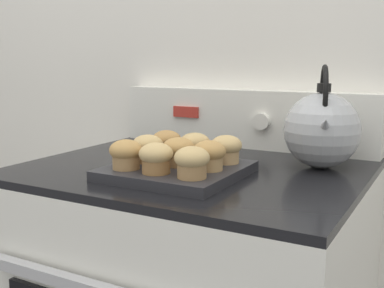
{
  "coord_description": "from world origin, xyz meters",
  "views": [
    {
      "loc": [
        0.53,
        -0.63,
        1.14
      ],
      "look_at": [
        0.05,
        0.23,
        0.96
      ],
      "focal_mm": 45.0,
      "sensor_mm": 36.0,
      "label": 1
    }
  ],
  "objects": [
    {
      "name": "muffin_r0_c2",
      "position": [
        0.09,
        0.15,
        0.94
      ],
      "size": [
        0.07,
        0.07,
        0.06
      ],
      "color": "#A37A4C",
      "rests_on": "muffin_pan"
    },
    {
      "name": "muffin_r1_c1",
      "position": [
        0.02,
        0.23,
        0.94
      ],
      "size": [
        0.07,
        0.07,
        0.06
      ],
      "color": "#A37A4C",
      "rests_on": "muffin_pan"
    },
    {
      "name": "muffin_r2_c1",
      "position": [
        0.02,
        0.31,
        0.94
      ],
      "size": [
        0.07,
        0.07,
        0.06
      ],
      "color": "#A37A4C",
      "rests_on": "muffin_pan"
    },
    {
      "name": "muffin_r2_c2",
      "position": [
        0.09,
        0.31,
        0.94
      ],
      "size": [
        0.07,
        0.07,
        0.06
      ],
      "color": "tan",
      "rests_on": "muffin_pan"
    },
    {
      "name": "muffin_r1_c0",
      "position": [
        -0.06,
        0.23,
        0.94
      ],
      "size": [
        0.07,
        0.07,
        0.06
      ],
      "color": "olive",
      "rests_on": "muffin_pan"
    },
    {
      "name": "muffin_r1_c2",
      "position": [
        0.09,
        0.23,
        0.94
      ],
      "size": [
        0.07,
        0.07,
        0.06
      ],
      "color": "tan",
      "rests_on": "muffin_pan"
    },
    {
      "name": "tea_kettle",
      "position": [
        0.26,
        0.46,
        0.98
      ],
      "size": [
        0.17,
        0.21,
        0.24
      ],
      "color": "#ADAFB5",
      "rests_on": "stove_range"
    },
    {
      "name": "muffin_pan",
      "position": [
        0.01,
        0.23,
        0.9
      ],
      "size": [
        0.27,
        0.27,
        0.02
      ],
      "color": "#28282D",
      "rests_on": "stove_range"
    },
    {
      "name": "muffin_r2_c0",
      "position": [
        -0.06,
        0.31,
        0.94
      ],
      "size": [
        0.07,
        0.07,
        0.06
      ],
      "color": "olive",
      "rests_on": "muffin_pan"
    },
    {
      "name": "muffin_r0_c1",
      "position": [
        0.01,
        0.15,
        0.94
      ],
      "size": [
        0.07,
        0.07,
        0.06
      ],
      "color": "olive",
      "rests_on": "muffin_pan"
    },
    {
      "name": "muffin_r0_c0",
      "position": [
        -0.07,
        0.16,
        0.94
      ],
      "size": [
        0.07,
        0.07,
        0.06
      ],
      "color": "#A37A4C",
      "rests_on": "muffin_pan"
    },
    {
      "name": "wall_back",
      "position": [
        0.0,
        0.67,
        1.2
      ],
      "size": [
        8.0,
        0.05,
        2.4
      ],
      "color": "white",
      "rests_on": "ground_plane"
    },
    {
      "name": "control_panel",
      "position": [
        0.0,
        0.62,
        0.97
      ],
      "size": [
        0.75,
        0.07,
        0.16
      ],
      "color": "white",
      "rests_on": "stove_range"
    }
  ]
}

